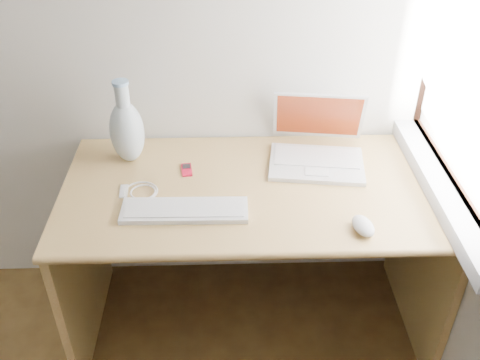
{
  "coord_description": "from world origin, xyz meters",
  "views": [
    {
      "loc": [
        0.93,
        -0.22,
        1.92
      ],
      "look_at": [
        0.97,
        1.35,
        0.8
      ],
      "focal_mm": 40.0,
      "sensor_mm": 36.0,
      "label": 1
    }
  ],
  "objects_px": {
    "desk": "(253,217)",
    "vase": "(127,130)",
    "laptop": "(316,147)",
    "external_keyboard": "(185,210)"
  },
  "relations": [
    {
      "from": "desk",
      "to": "vase",
      "type": "distance_m",
      "value": 0.61
    },
    {
      "from": "laptop",
      "to": "external_keyboard",
      "type": "relative_size",
      "value": 0.89
    },
    {
      "from": "laptop",
      "to": "vase",
      "type": "relative_size",
      "value": 1.16
    },
    {
      "from": "desk",
      "to": "vase",
      "type": "height_order",
      "value": "vase"
    },
    {
      "from": "external_keyboard",
      "to": "vase",
      "type": "xyz_separation_m",
      "value": [
        -0.23,
        0.34,
        0.13
      ]
    },
    {
      "from": "laptop",
      "to": "vase",
      "type": "height_order",
      "value": "vase"
    },
    {
      "from": "desk",
      "to": "laptop",
      "type": "distance_m",
      "value": 0.38
    },
    {
      "from": "laptop",
      "to": "external_keyboard",
      "type": "bearing_deg",
      "value": -139.14
    },
    {
      "from": "external_keyboard",
      "to": "vase",
      "type": "bearing_deg",
      "value": 124.89
    },
    {
      "from": "desk",
      "to": "vase",
      "type": "relative_size",
      "value": 4.22
    }
  ]
}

